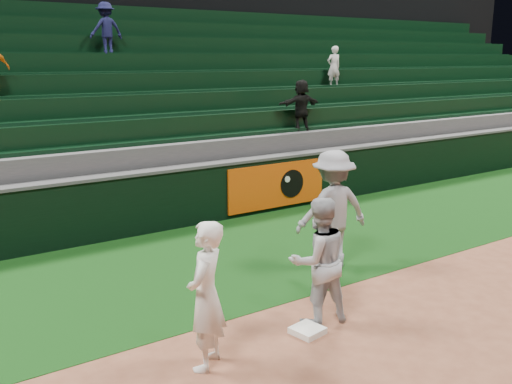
# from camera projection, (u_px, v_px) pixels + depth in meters

# --- Properties ---
(ground) EXTENTS (70.00, 70.00, 0.00)m
(ground) POSITION_uv_depth(u_px,v_px,m) (319.00, 331.00, 7.30)
(ground) COLOR brown
(ground) RESTS_ON ground
(foul_grass) EXTENTS (36.00, 4.20, 0.01)m
(foul_grass) POSITION_uv_depth(u_px,v_px,m) (205.00, 262.00, 9.71)
(foul_grass) COLOR black
(foul_grass) RESTS_ON ground
(first_base) EXTENTS (0.41, 0.41, 0.08)m
(first_base) POSITION_uv_depth(u_px,v_px,m) (307.00, 330.00, 7.22)
(first_base) COLOR white
(first_base) RESTS_ON ground
(first_baseman) EXTENTS (0.74, 0.72, 1.71)m
(first_baseman) POSITION_uv_depth(u_px,v_px,m) (206.00, 296.00, 6.28)
(first_baseman) COLOR white
(first_baseman) RESTS_ON ground
(baserunner) EXTENTS (0.93, 0.79, 1.69)m
(baserunner) POSITION_uv_depth(u_px,v_px,m) (318.00, 261.00, 7.38)
(baserunner) COLOR #ADB1B8
(baserunner) RESTS_ON ground
(base_coach) EXTENTS (1.39, 0.98, 1.95)m
(base_coach) POSITION_uv_depth(u_px,v_px,m) (333.00, 209.00, 9.36)
(base_coach) COLOR gray
(base_coach) RESTS_ON foul_grass
(field_wall) EXTENTS (36.00, 0.45, 1.25)m
(field_wall) POSITION_uv_depth(u_px,v_px,m) (151.00, 200.00, 11.35)
(field_wall) COLOR black
(field_wall) RESTS_ON ground
(stadium_seating) EXTENTS (36.00, 5.95, 4.85)m
(stadium_seating) POSITION_uv_depth(u_px,v_px,m) (86.00, 128.00, 14.13)
(stadium_seating) COLOR #3E3E41
(stadium_seating) RESTS_ON ground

